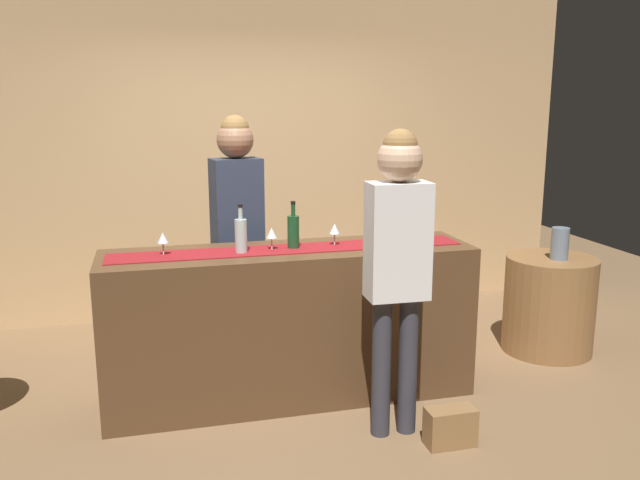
# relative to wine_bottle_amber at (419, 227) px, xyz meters

# --- Properties ---
(ground_plane) EXTENTS (10.00, 10.00, 0.00)m
(ground_plane) POSITION_rel_wine_bottle_amber_xyz_m (-0.85, 0.06, -1.10)
(ground_plane) COLOR brown
(back_wall) EXTENTS (6.00, 0.12, 2.90)m
(back_wall) POSITION_rel_wine_bottle_amber_xyz_m (-0.85, 1.96, 0.35)
(back_wall) COLOR tan
(back_wall) RESTS_ON ground
(bar_counter) EXTENTS (2.34, 0.60, 0.99)m
(bar_counter) POSITION_rel_wine_bottle_amber_xyz_m (-0.85, 0.06, -0.61)
(bar_counter) COLOR #543821
(bar_counter) RESTS_ON ground
(counter_runner_cloth) EXTENTS (2.23, 0.28, 0.01)m
(counter_runner_cloth) POSITION_rel_wine_bottle_amber_xyz_m (-0.85, 0.06, -0.11)
(counter_runner_cloth) COLOR maroon
(counter_runner_cloth) RESTS_ON bar_counter
(wine_bottle_amber) EXTENTS (0.07, 0.07, 0.30)m
(wine_bottle_amber) POSITION_rel_wine_bottle_amber_xyz_m (0.00, 0.00, 0.00)
(wine_bottle_amber) COLOR brown
(wine_bottle_amber) RESTS_ON bar_counter
(wine_bottle_green) EXTENTS (0.07, 0.07, 0.30)m
(wine_bottle_green) POSITION_rel_wine_bottle_amber_xyz_m (-0.82, 0.07, 0.00)
(wine_bottle_green) COLOR #194723
(wine_bottle_green) RESTS_ON bar_counter
(wine_bottle_clear) EXTENTS (0.07, 0.07, 0.30)m
(wine_bottle_clear) POSITION_rel_wine_bottle_amber_xyz_m (-1.15, 0.03, 0.00)
(wine_bottle_clear) COLOR #B2C6C1
(wine_bottle_clear) RESTS_ON bar_counter
(wine_glass_near_customer) EXTENTS (0.07, 0.07, 0.14)m
(wine_glass_near_customer) POSITION_rel_wine_bottle_amber_xyz_m (-0.96, 0.06, -0.01)
(wine_glass_near_customer) COLOR silver
(wine_glass_near_customer) RESTS_ON bar_counter
(wine_glass_mid_counter) EXTENTS (0.07, 0.07, 0.14)m
(wine_glass_mid_counter) POSITION_rel_wine_bottle_amber_xyz_m (-1.62, 0.08, -0.01)
(wine_glass_mid_counter) COLOR silver
(wine_glass_mid_counter) RESTS_ON bar_counter
(wine_glass_far_end) EXTENTS (0.07, 0.07, 0.14)m
(wine_glass_far_end) POSITION_rel_wine_bottle_amber_xyz_m (-0.54, 0.09, -0.01)
(wine_glass_far_end) COLOR silver
(wine_glass_far_end) RESTS_ON bar_counter
(bartender) EXTENTS (0.37, 0.26, 1.81)m
(bartender) POSITION_rel_wine_bottle_amber_xyz_m (-1.10, 0.64, 0.04)
(bartender) COLOR #26262B
(bartender) RESTS_ON ground
(customer_sipping) EXTENTS (0.35, 0.25, 1.76)m
(customer_sipping) POSITION_rel_wine_bottle_amber_xyz_m (-0.37, -0.58, -0.00)
(customer_sipping) COLOR #33333D
(customer_sipping) RESTS_ON ground
(round_side_table) EXTENTS (0.68, 0.68, 0.74)m
(round_side_table) POSITION_rel_wine_bottle_amber_xyz_m (1.24, 0.34, -0.73)
(round_side_table) COLOR olive
(round_side_table) RESTS_ON ground
(vase_on_side_table) EXTENTS (0.13, 0.13, 0.24)m
(vase_on_side_table) POSITION_rel_wine_bottle_amber_xyz_m (1.25, 0.28, -0.24)
(vase_on_side_table) COLOR slate
(vase_on_side_table) RESTS_ON round_side_table
(handbag) EXTENTS (0.28, 0.14, 0.22)m
(handbag) POSITION_rel_wine_bottle_amber_xyz_m (-0.11, -0.79, -0.99)
(handbag) COLOR olive
(handbag) RESTS_ON ground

